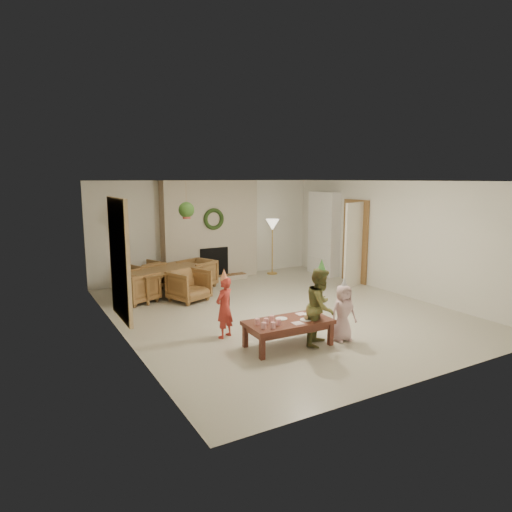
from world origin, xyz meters
TOP-DOWN VIEW (x-y plane):
  - floor at (0.00, 0.00)m, footprint 7.00×7.00m
  - ceiling at (0.00, 0.00)m, footprint 7.00×7.00m
  - wall_back at (0.00, 3.50)m, footprint 7.00×0.00m
  - wall_front at (0.00, -3.50)m, footprint 7.00×0.00m
  - wall_left at (-3.00, 0.00)m, footprint 0.00×7.00m
  - wall_right at (3.00, 0.00)m, footprint 0.00×7.00m
  - fireplace_mass at (0.00, 3.30)m, footprint 2.50×0.40m
  - fireplace_hearth at (0.00, 2.95)m, footprint 1.60×0.30m
  - fireplace_firebox at (0.00, 3.12)m, footprint 0.75×0.12m
  - fireplace_wreath at (0.00, 3.07)m, footprint 0.54×0.10m
  - floor_lamp_base at (1.67, 3.00)m, footprint 0.28×0.28m
  - floor_lamp_post at (1.67, 3.00)m, footprint 0.03×0.03m
  - floor_lamp_shade at (1.67, 3.00)m, footprint 0.36×0.36m
  - bookshelf_carcass at (2.84, 2.30)m, footprint 0.30×1.00m
  - bookshelf_shelf_a at (2.82, 2.30)m, footprint 0.30×0.92m
  - bookshelf_shelf_b at (2.82, 2.30)m, footprint 0.30×0.92m
  - bookshelf_shelf_c at (2.82, 2.30)m, footprint 0.30×0.92m
  - bookshelf_shelf_d at (2.82, 2.30)m, footprint 0.30×0.92m
  - books_row_lower at (2.80, 2.15)m, footprint 0.20×0.40m
  - books_row_mid at (2.80, 2.35)m, footprint 0.20×0.44m
  - books_row_upper at (2.80, 2.20)m, footprint 0.20×0.36m
  - door_frame at (2.96, 1.20)m, footprint 0.05×0.86m
  - door_leaf at (2.58, 0.82)m, footprint 0.77×0.32m
  - curtain_panel at (-2.96, 0.20)m, footprint 0.06×1.20m
  - dining_table at (-1.55, 2.23)m, footprint 1.93×1.50m
  - dining_chair_near at (-1.27, 1.53)m, footprint 0.92×0.93m
  - dining_chair_far at (-1.82, 2.93)m, footprint 0.92×0.93m
  - dining_chair_left at (-2.24, 1.96)m, footprint 0.93×0.92m
  - dining_chair_right at (-0.67, 2.57)m, footprint 0.93×0.92m
  - hanging_plant_cord at (-1.30, 1.50)m, footprint 0.01×0.01m
  - hanging_plant_pot at (-1.30, 1.50)m, footprint 0.16×0.16m
  - hanging_plant_foliage at (-1.30, 1.50)m, footprint 0.32×0.32m
  - coffee_table_top at (-0.88, -1.64)m, footprint 1.35×0.70m
  - coffee_table_apron at (-0.88, -1.64)m, footprint 1.24×0.60m
  - coffee_leg_fl at (-1.49, -1.89)m, footprint 0.07×0.07m
  - coffee_leg_fr at (-0.29, -1.93)m, footprint 0.07×0.07m
  - coffee_leg_bl at (-1.48, -1.35)m, footprint 0.07×0.07m
  - coffee_leg_br at (-0.27, -1.39)m, footprint 0.07×0.07m
  - cup_a at (-1.40, -1.78)m, footprint 0.07×0.07m
  - cup_b at (-1.39, -1.57)m, footprint 0.07×0.07m
  - cup_c at (-1.28, -1.83)m, footprint 0.07×0.07m
  - cup_d at (-1.27, -1.63)m, footprint 0.07×0.07m
  - cup_e at (-1.13, -1.76)m, footprint 0.07×0.07m
  - cup_f at (-1.13, -1.55)m, footprint 0.07×0.07m
  - plate_a at (-0.93, -1.52)m, footprint 0.19×0.19m
  - plate_b at (-0.63, -1.75)m, footprint 0.19×0.19m
  - plate_c at (-0.42, -1.55)m, footprint 0.19×0.19m
  - food_scoop at (-0.63, -1.75)m, footprint 0.07×0.07m
  - napkin_left at (-0.84, -1.83)m, footprint 0.16×0.16m
  - napkin_right at (-0.52, -1.47)m, footprint 0.16×0.16m
  - child_red at (-1.57, -0.81)m, footprint 0.43×0.38m
  - party_hat_red at (-1.57, -0.81)m, footprint 0.15×0.15m
  - child_plaid at (-0.40, -1.81)m, footprint 0.74×0.72m
  - party_hat_plaid at (-0.40, -1.81)m, footprint 0.18×0.18m
  - child_pink at (0.01, -1.86)m, footprint 0.47×0.34m
  - party_hat_pink at (0.01, -1.86)m, footprint 0.15×0.15m

SIDE VIEW (x-z plane):
  - floor at x=0.00m, z-range 0.00..0.00m
  - floor_lamp_base at x=1.67m, z-range 0.00..0.03m
  - fireplace_hearth at x=0.00m, z-range 0.00..0.12m
  - coffee_leg_fl at x=-1.49m, z-range 0.00..0.35m
  - coffee_leg_fr at x=-0.29m, z-range 0.00..0.35m
  - coffee_leg_bl at x=-1.48m, z-range 0.00..0.35m
  - coffee_leg_br at x=-0.27m, z-range 0.00..0.35m
  - dining_table at x=-1.55m, z-range 0.00..0.60m
  - coffee_table_apron at x=-0.88m, z-range 0.27..0.35m
  - dining_chair_near at x=-1.27m, z-range 0.00..0.66m
  - dining_chair_far at x=-1.82m, z-range 0.00..0.66m
  - dining_chair_left at x=-2.24m, z-range 0.00..0.66m
  - dining_chair_right at x=-0.67m, z-range 0.00..0.66m
  - coffee_table_top at x=-0.88m, z-range 0.35..0.41m
  - napkin_left at x=-0.84m, z-range 0.41..0.41m
  - napkin_right at x=-0.52m, z-range 0.41..0.41m
  - plate_a at x=-0.93m, z-range 0.41..0.42m
  - plate_b at x=-0.63m, z-range 0.41..0.42m
  - plate_c at x=-0.42m, z-range 0.41..0.42m
  - fireplace_firebox at x=0.00m, z-range 0.07..0.82m
  - bookshelf_shelf_a at x=2.82m, z-range 0.43..0.47m
  - food_scoop at x=-0.63m, z-range 0.42..0.49m
  - child_pink at x=0.01m, z-range 0.00..0.91m
  - cup_a at x=-1.40m, z-range 0.41..0.50m
  - cup_b at x=-1.39m, z-range 0.41..0.50m
  - cup_c at x=-1.28m, z-range 0.41..0.50m
  - cup_d at x=-1.27m, z-range 0.41..0.50m
  - cup_e at x=-1.13m, z-range 0.41..0.50m
  - cup_f at x=-1.13m, z-range 0.41..0.50m
  - child_red at x=-1.57m, z-range 0.00..1.00m
  - books_row_lower at x=2.80m, z-range 0.47..0.71m
  - child_plaid at x=-0.40m, z-range 0.00..1.21m
  - floor_lamp_post at x=1.67m, z-range 0.02..1.36m
  - bookshelf_shelf_b at x=2.82m, z-range 0.83..0.86m
  - party_hat_pink at x=0.01m, z-range 0.86..1.03m
  - books_row_mid at x=2.80m, z-range 0.87..1.11m
  - door_leaf at x=2.58m, z-range 0.00..2.00m
  - door_frame at x=2.96m, z-range 0.00..2.04m
  - party_hat_red at x=-1.57m, z-range 0.95..1.14m
  - bookshelf_carcass at x=2.84m, z-range 0.00..2.20m
  - wall_back at x=0.00m, z-range -2.25..4.75m
  - wall_front at x=0.00m, z-range -2.25..4.75m
  - wall_left at x=-3.00m, z-range -2.25..4.75m
  - wall_right at x=3.00m, z-range -2.25..4.75m
  - fireplace_mass at x=0.00m, z-range 0.00..2.50m
  - bookshelf_shelf_c at x=2.82m, z-range 1.24..1.26m
  - curtain_panel at x=-2.96m, z-range 0.25..2.25m
  - party_hat_plaid at x=-0.40m, z-range 1.15..1.35m
  - floor_lamp_shade at x=1.67m, z-range 1.18..1.48m
  - books_row_upper at x=2.80m, z-range 1.27..1.49m
  - fireplace_wreath at x=0.00m, z-range 1.28..1.82m
  - bookshelf_shelf_d at x=2.82m, z-range 1.64..1.66m
  - hanging_plant_pot at x=-1.30m, z-range 1.74..1.86m
  - hanging_plant_foliage at x=-1.30m, z-range 1.76..2.08m
  - hanging_plant_cord at x=-1.30m, z-range 1.80..2.50m
  - ceiling at x=0.00m, z-range 2.50..2.50m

